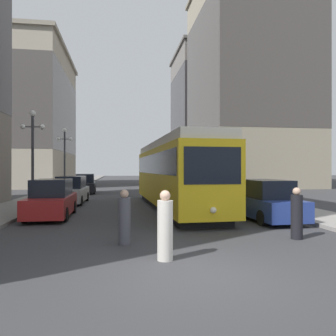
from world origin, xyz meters
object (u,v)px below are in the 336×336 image
lamp_post_left_near (33,143)px  pedestrian_crossing_far (165,228)px  transit_bus (185,172)px  pedestrian_on_sidewalk (124,219)px  streetcar (173,172)px  parked_car_left_near (71,191)px  pedestrian_crossing_near (297,215)px  parked_car_right_far (264,201)px  parked_car_left_mid (85,184)px  lamp_post_left_far (65,150)px  parked_car_left_far (52,200)px

lamp_post_left_near → pedestrian_crossing_far: bearing=-62.8°
transit_bus → pedestrian_on_sidewalk: 23.58m
streetcar → parked_car_left_near: streetcar is taller
transit_bus → pedestrian_crossing_near: size_ratio=7.12×
streetcar → parked_car_left_near: (-6.34, 3.74, -1.26)m
streetcar → transit_bus: 14.24m
parked_car_left_near → parked_car_right_far: (9.72, -8.59, -0.00)m
parked_car_left_near → parked_car_left_mid: same height
lamp_post_left_near → lamp_post_left_far: lamp_post_left_far is taller
parked_car_left_mid → pedestrian_on_sidewalk: (3.36, -21.76, -0.06)m
streetcar → parked_car_left_mid: 14.45m
streetcar → parked_car_left_far: (-6.34, -2.70, -1.26)m
lamp_post_left_far → pedestrian_crossing_far: bearing=-75.2°
parked_car_left_near → pedestrian_on_sidewalk: bearing=-73.4°
parked_car_left_mid → pedestrian_crossing_near: parked_car_left_mid is taller
parked_car_left_mid → lamp_post_left_far: (-1.90, -0.02, 3.20)m
pedestrian_crossing_far → pedestrian_on_sidewalk: 2.16m
pedestrian_crossing_far → pedestrian_on_sidewalk: size_ratio=1.06×
parked_car_left_mid → pedestrian_crossing_near: (9.01, -21.83, -0.05)m
streetcar → pedestrian_crossing_far: bearing=-102.7°
parked_car_right_far → parked_car_left_far: (-9.73, 2.15, -0.00)m
parked_car_left_mid → lamp_post_left_near: 12.04m
lamp_post_left_near → lamp_post_left_far: 11.48m
parked_car_right_far → transit_bus: bearing=-92.7°
parked_car_left_near → parked_car_left_mid: size_ratio=1.06×
parked_car_right_far → pedestrian_crossing_far: parked_car_right_far is taller
parked_car_left_near → pedestrian_crossing_far: parked_car_left_near is taller
transit_bus → parked_car_left_far: 19.24m
parked_car_left_far → lamp_post_left_near: 5.44m
parked_car_left_mid → parked_car_right_far: bearing=-64.4°
transit_bus → parked_car_left_mid: 9.92m
pedestrian_crossing_far → pedestrian_crossing_near: bearing=-158.1°
parked_car_left_far → pedestrian_crossing_near: bearing=-35.2°
pedestrian_crossing_far → pedestrian_on_sidewalk: (-1.00, 1.92, -0.04)m
lamp_post_left_far → streetcar: bearing=-57.4°
parked_car_left_far → pedestrian_on_sidewalk: size_ratio=2.77×
pedestrian_crossing_near → lamp_post_left_near: lamp_post_left_near is taller
transit_bus → pedestrian_on_sidewalk: (-6.46, -22.65, -1.16)m
streetcar → pedestrian_crossing_far: streetcar is taller
parked_car_left_far → pedestrian_on_sidewalk: 7.00m
pedestrian_crossing_near → transit_bus: bearing=3.5°
parked_car_left_far → streetcar: bearing=22.5°
streetcar → parked_car_right_far: size_ratio=2.96×
pedestrian_crossing_far → lamp_post_left_near: 14.01m
streetcar → parked_car_right_far: streetcar is taller
pedestrian_crossing_far → lamp_post_left_far: bearing=-75.0°
streetcar → parked_car_right_far: 6.05m
transit_bus → pedestrian_crossing_near: (-0.81, -22.71, -1.15)m
parked_car_right_far → pedestrian_crossing_far: bearing=45.3°
parked_car_left_far → lamp_post_left_near: size_ratio=0.83×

